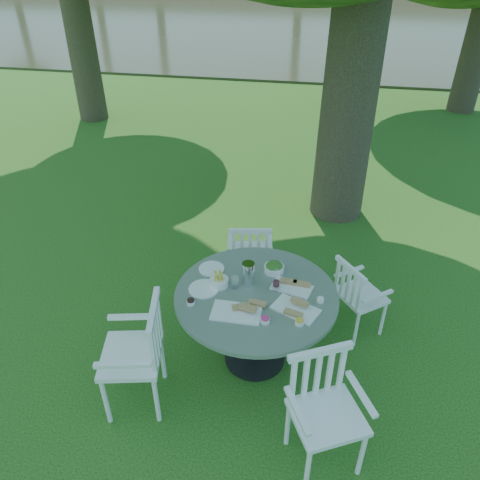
% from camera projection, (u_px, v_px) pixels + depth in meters
% --- Properties ---
extents(ground, '(140.00, 140.00, 0.00)m').
position_uv_depth(ground, '(236.00, 319.00, 4.83)').
color(ground, '#15420D').
rests_on(ground, ground).
extents(table, '(1.39, 1.39, 0.79)m').
position_uv_depth(table, '(256.00, 307.00, 4.04)').
color(table, black).
rests_on(table, ground).
extents(chair_ne, '(0.56, 0.57, 0.82)m').
position_uv_depth(chair_ne, '(355.00, 293.00, 4.42)').
color(chair_ne, white).
rests_on(chair_ne, ground).
extents(chair_nw, '(0.49, 0.47, 0.85)m').
position_uv_depth(chair_nw, '(250.00, 252.00, 4.96)').
color(chair_nw, white).
rests_on(chair_nw, ground).
extents(chair_sw, '(0.57, 0.60, 1.01)m').
position_uv_depth(chair_sw, '(143.00, 349.00, 3.69)').
color(chair_sw, white).
rests_on(chair_sw, ground).
extents(chair_se, '(0.63, 0.62, 0.95)m').
position_uv_depth(chair_se, '(322.00, 400.00, 3.33)').
color(chair_se, white).
rests_on(chair_se, ground).
extents(tableware, '(1.15, 0.82, 0.22)m').
position_uv_depth(tableware, '(251.00, 285.00, 3.98)').
color(tableware, white).
rests_on(tableware, table).
extents(river, '(100.00, 28.00, 0.12)m').
position_uv_depth(river, '(322.00, 9.00, 23.66)').
color(river, '#30331E').
rests_on(river, ground).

